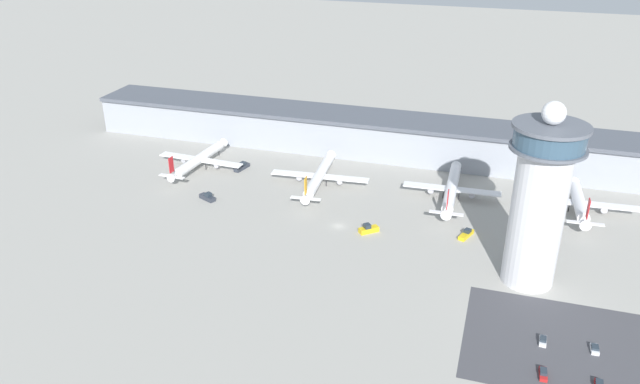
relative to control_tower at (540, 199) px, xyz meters
The scene contains 15 objects.
ground_plane 69.76m from the control_tower, 166.05° to the left, with size 1000.00×1000.00×0.00m, color #9E9B93.
terminal_building 107.46m from the control_tower, 126.16° to the left, with size 268.77×25.00×17.23m.
control_tower is the anchor object (origin of this frame).
parking_lot_surface 42.61m from the control_tower, 59.75° to the right, with size 64.00×40.00×0.01m, color #424247.
airplane_gate_alpha 141.64m from the control_tower, 160.54° to the left, with size 37.96×42.27×12.70m.
airplane_gate_bravo 93.98m from the control_tower, 150.05° to the left, with size 39.26×45.59×12.76m.
airplane_gate_charlie 60.42m from the control_tower, 119.93° to the left, with size 36.37×45.49×13.32m.
airplane_gate_delta 58.26m from the control_tower, 71.65° to the left, with size 41.97×36.47×13.40m.
service_truck_catering 120.00m from the control_tower, 169.80° to the left, with size 7.30×5.10×3.01m.
service_truck_fuel 38.90m from the control_tower, 132.54° to the left, with size 4.81×8.05×2.46m.
service_truck_baggage 59.47m from the control_tower, 164.38° to the left, with size 6.80×6.40×3.20m.
service_truck_water 128.66m from the control_tower, 155.79° to the left, with size 4.14×8.71×2.83m.
car_blue_compact 39.28m from the control_tower, 81.28° to the right, with size 1.84×4.27×1.58m.
car_silver_sedan 42.15m from the control_tower, 59.27° to the right, with size 2.02×4.09×1.48m.
car_black_suv 49.47m from the control_tower, 83.96° to the right, with size 1.98×4.82×1.53m.
Camera 1 is at (50.84, -183.34, 103.07)m, focal length 35.00 mm.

